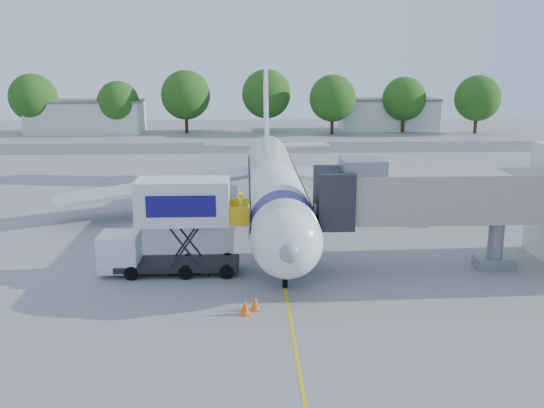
{
  "coord_description": "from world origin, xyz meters",
  "views": [
    {
      "loc": [
        -2.01,
        -40.24,
        12.18
      ],
      "look_at": [
        -0.45,
        -3.56,
        3.2
      ],
      "focal_mm": 40.0,
      "sensor_mm": 36.0,
      "label": 1
    }
  ],
  "objects_px": {
    "jet_bridge": "(422,197)",
    "catering_hiloader": "(172,227)",
    "aircraft": "(274,183)",
    "ground_tug": "(367,349)"
  },
  "relations": [
    {
      "from": "jet_bridge",
      "to": "catering_hiloader",
      "type": "bearing_deg",
      "value": -179.99
    },
    {
      "from": "aircraft",
      "to": "jet_bridge",
      "type": "bearing_deg",
      "value": -54.3
    },
    {
      "from": "jet_bridge",
      "to": "ground_tug",
      "type": "xyz_separation_m",
      "value": [
        -5.26,
        -11.25,
        -3.57
      ]
    },
    {
      "from": "jet_bridge",
      "to": "ground_tug",
      "type": "height_order",
      "value": "jet_bridge"
    },
    {
      "from": "catering_hiloader",
      "to": "aircraft",
      "type": "bearing_deg",
      "value": 60.59
    },
    {
      "from": "aircraft",
      "to": "jet_bridge",
      "type": "distance_m",
      "value": 13.77
    },
    {
      "from": "ground_tug",
      "to": "catering_hiloader",
      "type": "bearing_deg",
      "value": 105.52
    },
    {
      "from": "aircraft",
      "to": "jet_bridge",
      "type": "height_order",
      "value": "aircraft"
    },
    {
      "from": "ground_tug",
      "to": "jet_bridge",
      "type": "bearing_deg",
      "value": 41.8
    },
    {
      "from": "jet_bridge",
      "to": "catering_hiloader",
      "type": "relative_size",
      "value": 1.64
    }
  ]
}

